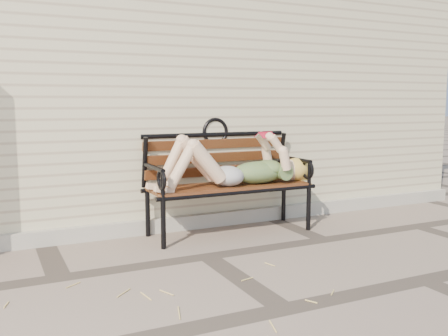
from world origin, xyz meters
TOP-DOWN VIEW (x-y plane):
  - ground at (0.00, 0.00)m, footprint 80.00×80.00m
  - house_wall at (0.00, 3.00)m, footprint 8.00×4.00m
  - foundation_strip at (0.00, 0.97)m, footprint 8.00×0.10m
  - garden_bench at (0.53, 0.75)m, footprint 1.83×0.73m
  - reading_woman at (0.55, 0.60)m, footprint 1.73×0.39m

SIDE VIEW (x-z plane):
  - ground at x=0.00m, z-range 0.00..0.00m
  - foundation_strip at x=0.00m, z-range 0.00..0.15m
  - garden_bench at x=0.53m, z-range 0.07..1.26m
  - reading_woman at x=0.55m, z-range 0.43..0.97m
  - house_wall at x=0.00m, z-range 0.00..3.00m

